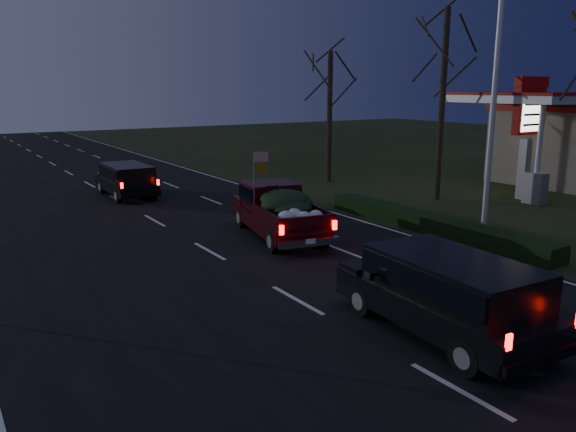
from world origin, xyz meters
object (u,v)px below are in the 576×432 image
light_pole (496,76)px  rear_suv (448,288)px  lead_suv (127,177)px  gas_price_pylon (529,117)px  pickup_truck (279,208)px

light_pole → rear_suv: (-7.98, -5.33, -4.42)m
lead_suv → light_pole: bearing=-56.2°
light_pole → lead_suv: (-8.82, 13.55, -4.53)m
gas_price_pylon → rear_suv: size_ratio=1.12×
gas_price_pylon → pickup_truck: 13.42m
lead_suv → rear_suv: size_ratio=0.88×
light_pole → gas_price_pylon: 7.36m
light_pole → lead_suv: size_ratio=2.08×
rear_suv → lead_suv: bearing=96.3°
gas_price_pylon → lead_suv: size_ratio=1.27×
light_pole → gas_price_pylon: bearing=24.7°
lead_suv → rear_suv: 18.90m
lead_suv → rear_suv: bearing=-86.7°
pickup_truck → lead_suv: bearing=114.2°
rear_suv → gas_price_pylon: bearing=33.6°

